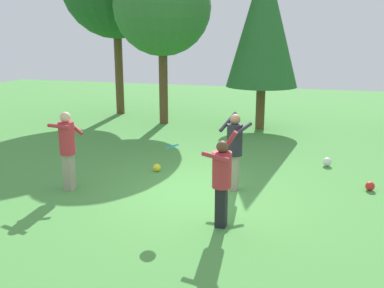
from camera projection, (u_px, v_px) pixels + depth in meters
ground_plane at (204, 193)px, 9.54m from camera, size 40.00×40.00×0.00m
person_thrower at (222, 176)px, 7.68m from camera, size 0.58×0.59×1.75m
person_catcher at (67, 144)px, 9.52m from camera, size 0.68×0.59×1.76m
person_bystander at (235, 146)px, 9.50m from camera, size 0.69×0.72×1.71m
frisbee at (172, 146)px, 8.18m from camera, size 0.36×0.36×0.12m
ball_yellow at (157, 168)px, 11.04m from camera, size 0.20×0.20×0.20m
ball_red at (370, 186)px, 9.69m from camera, size 0.20×0.20×0.20m
ball_white at (327, 162)px, 11.48m from camera, size 0.23×0.23×0.23m
tree_left at (162, 7)px, 16.04m from camera, size 3.61×3.61×6.16m
tree_center at (264, 22)px, 15.18m from camera, size 2.53×2.53×6.04m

